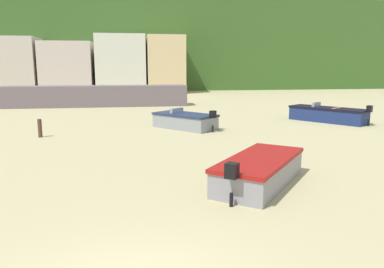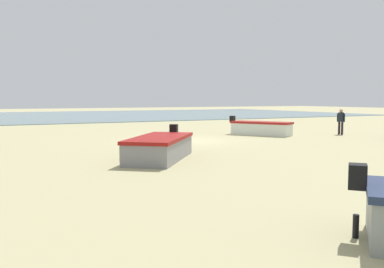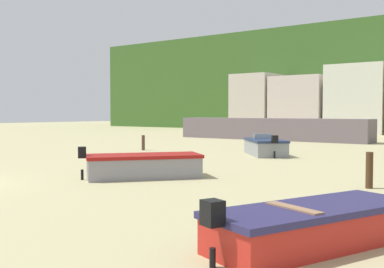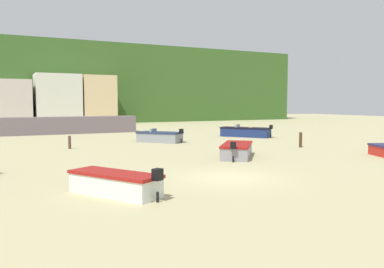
{
  "view_description": "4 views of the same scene",
  "coord_description": "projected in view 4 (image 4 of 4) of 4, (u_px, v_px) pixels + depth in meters",
  "views": [
    {
      "loc": [
        0.21,
        -5.39,
        3.67
      ],
      "look_at": [
        2.46,
        9.15,
        1.0
      ],
      "focal_mm": 35.34,
      "sensor_mm": 36.0,
      "label": 1
    },
    {
      "loc": [
        9.84,
        19.51,
        2.26
      ],
      "look_at": [
        3.61,
        7.31,
        1.07
      ],
      "focal_mm": 38.24,
      "sensor_mm": 36.0,
      "label": 2
    },
    {
      "loc": [
        15.98,
        -7.31,
        2.41
      ],
      "look_at": [
        -0.04,
        13.89,
        1.19
      ],
      "focal_mm": 44.72,
      "sensor_mm": 36.0,
      "label": 3
    },
    {
      "loc": [
        -9.21,
        -15.06,
        3.38
      ],
      "look_at": [
        4.97,
        13.8,
        0.84
      ],
      "focal_mm": 36.64,
      "sensor_mm": 36.0,
      "label": 4
    }
  ],
  "objects": [
    {
      "name": "harbor_pier",
      "position": [
        56.0,
        125.0,
        42.95
      ],
      "size": [
        17.45,
        2.4,
        1.87
      ],
      "primitive_type": "cube",
      "color": "slate",
      "rests_on": "ground"
    },
    {
      "name": "boat_navy_0",
      "position": [
        246.0,
        132.0,
        39.23
      ],
      "size": [
        4.22,
        4.95,
        1.27
      ],
      "rotation": [
        0.0,
        0.0,
        0.63
      ],
      "color": "navy",
      "rests_on": "ground"
    },
    {
      "name": "ground_plane",
      "position": [
        228.0,
        178.0,
        17.79
      ],
      "size": [
        160.0,
        160.0,
        0.0
      ],
      "primitive_type": "plane",
      "color": "tan"
    },
    {
      "name": "townhouse_right",
      "position": [
        97.0,
        100.0,
        61.37
      ],
      "size": [
        4.97,
        5.56,
        7.61
      ],
      "primitive_type": "cube",
      "color": "#DABE89",
      "rests_on": "ground"
    },
    {
      "name": "boat_white_3",
      "position": [
        115.0,
        183.0,
        14.41
      ],
      "size": [
        3.0,
        3.85,
        1.16
      ],
      "rotation": [
        0.0,
        0.0,
        0.54
      ],
      "color": "silver",
      "rests_on": "ground"
    },
    {
      "name": "townhouse_centre_left",
      "position": [
        7.0,
        103.0,
        55.97
      ],
      "size": [
        6.48,
        6.01,
        6.69
      ],
      "primitive_type": "cube",
      "color": "beige",
      "rests_on": "ground"
    },
    {
      "name": "mooring_post_near_water",
      "position": [
        301.0,
        140.0,
        29.96
      ],
      "size": [
        0.23,
        0.23,
        1.15
      ],
      "primitive_type": "cylinder",
      "color": "#442C1A",
      "rests_on": "ground"
    },
    {
      "name": "boat_grey_4",
      "position": [
        160.0,
        137.0,
        33.88
      ],
      "size": [
        3.84,
        3.99,
        1.21
      ],
      "rotation": [
        0.0,
        0.0,
        0.73
      ],
      "color": "gray",
      "rests_on": "ground"
    },
    {
      "name": "boat_grey_2",
      "position": [
        237.0,
        150.0,
        24.48
      ],
      "size": [
        3.89,
        4.31,
        1.18
      ],
      "rotation": [
        0.0,
        0.0,
        5.62
      ],
      "color": "gray",
      "rests_on": "ground"
    },
    {
      "name": "mooring_post_mid_beach",
      "position": [
        70.0,
        142.0,
        29.01
      ],
      "size": [
        0.21,
        0.21,
        0.95
      ],
      "primitive_type": "cylinder",
      "color": "#4D342B",
      "rests_on": "ground"
    },
    {
      "name": "townhouse_centre_right",
      "position": [
        58.0,
        100.0,
        58.73
      ],
      "size": [
        6.41,
        5.5,
        7.67
      ],
      "primitive_type": "cube",
      "color": "silver",
      "rests_on": "ground"
    },
    {
      "name": "headland_hill",
      "position": [
        51.0,
        86.0,
        76.31
      ],
      "size": [
        90.0,
        32.0,
        13.56
      ],
      "primitive_type": "cube",
      "color": "#375D25",
      "rests_on": "ground"
    }
  ]
}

